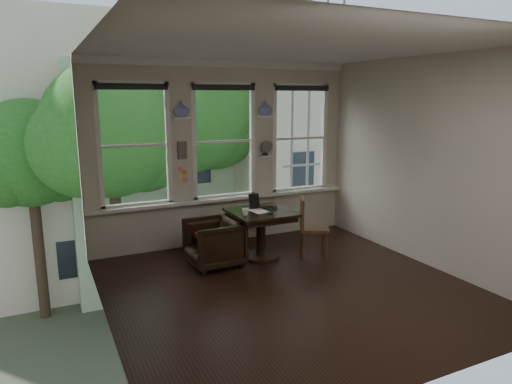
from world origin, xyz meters
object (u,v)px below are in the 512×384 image
table (261,235)px  mug (245,212)px  armchair_left (214,243)px  side_chair_right (314,228)px  laptop (268,208)px

table → mug: 0.54m
armchair_left → side_chair_right: size_ratio=0.83×
laptop → table: bearing=-122.4°
table → mug: mug is taller
armchair_left → mug: 0.65m
side_chair_right → mug: 1.15m
armchair_left → laptop: (0.90, 0.06, 0.42)m
armchair_left → side_chair_right: bearing=78.4°
laptop → mug: (-0.46, -0.21, 0.03)m
armchair_left → side_chair_right: (1.53, -0.29, 0.11)m
armchair_left → side_chair_right: 1.56m
table → side_chair_right: size_ratio=0.98×
table → mug: size_ratio=8.89×
laptop → mug: size_ratio=3.08×
armchair_left → mug: bearing=69.9°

